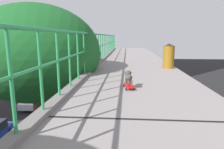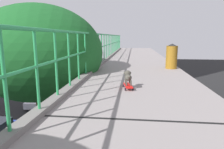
# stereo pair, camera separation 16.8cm
# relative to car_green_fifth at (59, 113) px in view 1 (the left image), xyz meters

# --- Properties ---
(overpass_deck) EXTENTS (3.19, 37.41, 0.38)m
(overpass_deck) POSITION_rel_car_green_fifth_xyz_m (5.72, -12.47, 4.72)
(overpass_deck) COLOR gray
(overpass_deck) RESTS_ON bridge_pier
(green_railing) EXTENTS (0.20, 35.54, 1.30)m
(green_railing) POSITION_rel_car_green_fifth_xyz_m (4.18, -12.47, 5.23)
(green_railing) COLOR slate
(green_railing) RESTS_ON overpass_deck
(car_green_fifth) EXTENTS (1.89, 4.17, 1.41)m
(car_green_fifth) POSITION_rel_car_green_fifth_xyz_m (0.00, 0.00, 0.00)
(car_green_fifth) COLOR #23643A
(car_green_fifth) RESTS_ON ground
(car_white_sixth) EXTENTS (1.82, 4.48, 1.38)m
(car_white_sixth) POSITION_rel_car_green_fifth_xyz_m (-3.46, 3.61, -0.01)
(car_white_sixth) COLOR white
(car_white_sixth) RESTS_ON ground
(car_red_taxi_seventh) EXTENTS (1.90, 4.48, 1.52)m
(car_red_taxi_seventh) POSITION_rel_car_green_fifth_xyz_m (-0.04, 6.26, -0.01)
(car_red_taxi_seventh) COLOR red
(car_red_taxi_seventh) RESTS_ON ground
(city_bus) EXTENTS (2.58, 10.44, 3.17)m
(city_bus) POSITION_rel_car_green_fifth_xyz_m (-3.82, 18.82, 1.13)
(city_bus) COLOR red
(city_bus) RESTS_ON ground
(roadside_tree_mid) EXTENTS (4.47, 4.47, 7.87)m
(roadside_tree_mid) POSITION_rel_car_green_fifth_xyz_m (2.26, -8.08, 5.43)
(roadside_tree_mid) COLOR brown
(roadside_tree_mid) RESTS_ON ground
(toy_skateboard) EXTENTS (0.26, 0.51, 0.09)m
(toy_skateboard) POSITION_rel_car_green_fifth_xyz_m (5.47, -10.42, 4.97)
(toy_skateboard) COLOR red
(toy_skateboard) RESTS_ON overpass_deck
(small_dog) EXTENTS (0.21, 0.37, 0.32)m
(small_dog) POSITION_rel_car_green_fifth_xyz_m (5.47, -10.37, 5.18)
(small_dog) COLOR #454139
(small_dog) RESTS_ON toy_skateboard
(litter_bin) EXTENTS (0.42, 0.42, 0.92)m
(litter_bin) POSITION_rel_car_green_fifth_xyz_m (6.98, -7.32, 5.38)
(litter_bin) COLOR #916118
(litter_bin) RESTS_ON overpass_deck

